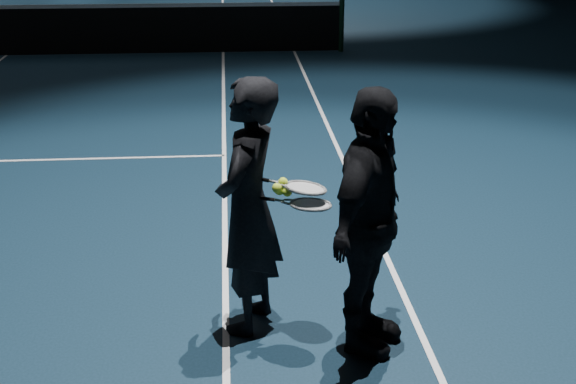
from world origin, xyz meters
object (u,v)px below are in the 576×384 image
object	(u,v)px
player_a	(248,207)
racket_lower	(311,204)
tennis_balls	(283,188)
player_b	(369,223)
racket_upper	(305,188)

from	to	relation	value
player_a	racket_lower	size ratio (longest dim) A/B	2.68
player_a	tennis_balls	distance (m)	0.30
racket_lower	tennis_balls	xyz separation A→B (m)	(-0.18, 0.08, 0.09)
player_b	racket_upper	size ratio (longest dim) A/B	2.68
player_a	player_b	size ratio (longest dim) A/B	1.00
tennis_balls	racket_upper	bearing A→B (deg)	-10.49
racket_lower	tennis_balls	distance (m)	0.21
racket_upper	player_a	bearing A→B (deg)	-178.29
racket_lower	racket_upper	bearing A→B (deg)	141.34
tennis_balls	player_a	bearing A→B (deg)	157.06
player_b	racket_upper	world-z (taller)	player_b
player_b	tennis_balls	world-z (taller)	player_b
player_b	tennis_balls	xyz separation A→B (m)	(-0.54, 0.25, 0.17)
tennis_balls	player_b	bearing A→B (deg)	-24.54
racket_upper	tennis_balls	distance (m)	0.15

